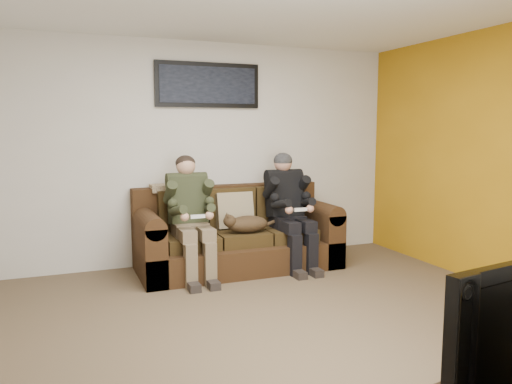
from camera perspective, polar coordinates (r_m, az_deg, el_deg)
name	(u,v)px	position (r m, az deg, el deg)	size (l,w,h in m)	color
floor	(276,328)	(4.16, 2.27, -15.31)	(5.00, 5.00, 0.00)	brown
wall_back	(199,154)	(5.97, -6.48, 4.39)	(5.00, 5.00, 0.00)	beige
sofa	(236,237)	(5.79, -2.31, -5.17)	(2.26, 0.97, 0.92)	#372110
throw_pillow	(235,210)	(5.77, -2.47, -2.10)	(0.43, 0.12, 0.41)	#958361
throw_blanket	(171,188)	(5.79, -9.69, 0.49)	(0.46, 0.23, 0.08)	#C3B28F
person_left	(190,209)	(5.38, -7.52, -1.98)	(0.51, 0.87, 1.31)	#736148
person_right	(289,203)	(5.77, 3.75, -1.26)	(0.51, 0.86, 1.32)	black
cat	(246,224)	(5.51, -1.14, -3.65)	(0.66, 0.26, 0.24)	#4D361E
framed_poster	(208,85)	(5.98, -5.50, 12.07)	(1.25, 0.05, 0.52)	black
television	(511,322)	(2.56, 27.15, -13.11)	(1.13, 0.15, 0.65)	black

